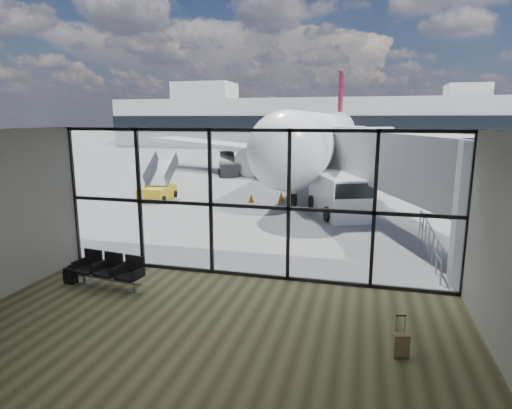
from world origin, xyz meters
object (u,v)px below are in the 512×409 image
at_px(suitcase, 401,345).
at_px(mobile_stairs, 158,191).
at_px(airliner, 325,137).
at_px(seating_row, 111,268).
at_px(backpack, 70,275).
at_px(belt_loader, 228,168).
at_px(service_van, 340,194).

distance_m(suitcase, mobile_stairs, 19.45).
bearing_deg(airliner, seating_row, -96.34).
bearing_deg(seating_row, backpack, -166.84).
bearing_deg(belt_loader, service_van, -73.56).
distance_m(backpack, belt_loader, 24.50).
distance_m(suitcase, service_van, 13.26).
distance_m(belt_loader, mobile_stairs, 11.48).
xyz_separation_m(backpack, airliner, (4.70, 28.03, 2.90)).
distance_m(backpack, service_van, 13.39).
bearing_deg(mobile_stairs, belt_loader, 82.05).
height_order(seating_row, suitcase, seating_row).
distance_m(seating_row, airliner, 28.24).
distance_m(seating_row, belt_loader, 24.57).
bearing_deg(suitcase, airliner, 83.86).
bearing_deg(suitcase, service_van, 84.22).
distance_m(suitcase, airliner, 30.25).
xyz_separation_m(suitcase, airliner, (-4.40, 29.78, 2.88)).
distance_m(suitcase, belt_loader, 28.75).
height_order(backpack, suitcase, suitcase).
bearing_deg(backpack, service_van, 67.53).
height_order(suitcase, belt_loader, belt_loader).
xyz_separation_m(seating_row, suitcase, (7.82, -1.87, -0.28)).
relative_size(backpack, suitcase, 0.59).
relative_size(backpack, belt_loader, 0.12).
bearing_deg(backpack, suitcase, -1.35).
xyz_separation_m(seating_row, airliner, (3.42, 27.91, 2.61)).
xyz_separation_m(airliner, service_van, (2.39, -16.70, -2.11)).
relative_size(airliner, service_van, 7.94).
bearing_deg(mobile_stairs, backpack, -78.12).
height_order(backpack, mobile_stairs, mobile_stairs).
distance_m(airliner, belt_loader, 8.92).
distance_m(seating_row, backpack, 1.32).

